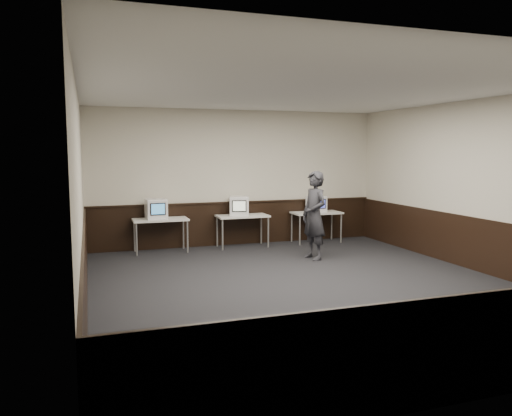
{
  "coord_description": "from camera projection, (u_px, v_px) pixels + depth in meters",
  "views": [
    {
      "loc": [
        -3.38,
        -7.42,
        2.25
      ],
      "look_at": [
        -0.34,
        1.6,
        1.15
      ],
      "focal_mm": 35.0,
      "sensor_mm": 36.0,
      "label": 1
    }
  ],
  "objects": [
    {
      "name": "emac_left",
      "position": [
        156.0,
        209.0,
        10.96
      ],
      "size": [
        0.46,
        0.5,
        0.44
      ],
      "rotation": [
        0.0,
        0.0,
        0.05
      ],
      "color": "white",
      "rests_on": "desk_left"
    },
    {
      "name": "desk_left",
      "position": [
        160.0,
        222.0,
        11.02
      ],
      "size": [
        1.2,
        0.6,
        0.75
      ],
      "color": "silver",
      "rests_on": "ground"
    },
    {
      "name": "wainscot_front",
      "position": [
        488.0,
        345.0,
        4.51
      ],
      "size": [
        6.98,
        0.04,
        1.0
      ],
      "primitive_type": "cube",
      "color": "black",
      "rests_on": "front_wall"
    },
    {
      "name": "left_wall",
      "position": [
        80.0,
        197.0,
        7.02
      ],
      "size": [
        0.0,
        8.0,
        8.0
      ],
      "primitive_type": "plane",
      "rotation": [
        1.57,
        0.0,
        1.57
      ],
      "color": "beige",
      "rests_on": "ground"
    },
    {
      "name": "person",
      "position": [
        314.0,
        215.0,
        10.3
      ],
      "size": [
        0.55,
        0.74,
        1.83
      ],
      "primitive_type": "imported",
      "rotation": [
        0.0,
        0.0,
        -1.38
      ],
      "color": "#26262C",
      "rests_on": "ground"
    },
    {
      "name": "wainscot_back",
      "position": [
        238.0,
        224.0,
        12.01
      ],
      "size": [
        6.98,
        0.04,
        1.0
      ],
      "primitive_type": "cube",
      "color": "black",
      "rests_on": "back_wall"
    },
    {
      "name": "desk_right",
      "position": [
        316.0,
        215.0,
        12.23
      ],
      "size": [
        1.2,
        0.6,
        0.75
      ],
      "color": "silver",
      "rests_on": "ground"
    },
    {
      "name": "floor",
      "position": [
        306.0,
        286.0,
        8.32
      ],
      "size": [
        8.0,
        8.0,
        0.0
      ],
      "primitive_type": "plane",
      "color": "black",
      "rests_on": "ground"
    },
    {
      "name": "wainscot_rail",
      "position": [
        238.0,
        202.0,
        11.93
      ],
      "size": [
        6.98,
        0.06,
        0.04
      ],
      "primitive_type": "cube",
      "color": "black",
      "rests_on": "wainscot_back"
    },
    {
      "name": "front_wall",
      "position": [
        497.0,
        225.0,
        4.37
      ],
      "size": [
        7.0,
        0.0,
        7.0
      ],
      "primitive_type": "plane",
      "rotation": [
        -1.57,
        0.0,
        0.0
      ],
      "color": "beige",
      "rests_on": "ground"
    },
    {
      "name": "emac_center",
      "position": [
        239.0,
        206.0,
        11.58
      ],
      "size": [
        0.55,
        0.56,
        0.44
      ],
      "rotation": [
        0.0,
        0.0,
        -0.28
      ],
      "color": "white",
      "rests_on": "desk_center"
    },
    {
      "name": "back_wall",
      "position": [
        237.0,
        178.0,
        11.9
      ],
      "size": [
        7.0,
        0.0,
        7.0
      ],
      "primitive_type": "plane",
      "rotation": [
        1.57,
        0.0,
        0.0
      ],
      "color": "beige",
      "rests_on": "ground"
    },
    {
      "name": "emac_right",
      "position": [
        316.0,
        204.0,
        12.23
      ],
      "size": [
        0.41,
        0.44,
        0.39
      ],
      "rotation": [
        0.0,
        0.0,
        0.05
      ],
      "color": "white",
      "rests_on": "desk_right"
    },
    {
      "name": "ceiling",
      "position": [
        308.0,
        91.0,
        7.95
      ],
      "size": [
        8.0,
        8.0,
        0.0
      ],
      "primitive_type": "plane",
      "rotation": [
        3.14,
        0.0,
        0.0
      ],
      "color": "white",
      "rests_on": "back_wall"
    },
    {
      "name": "desk_center",
      "position": [
        243.0,
        218.0,
        11.63
      ],
      "size": [
        1.2,
        0.6,
        0.75
      ],
      "color": "silver",
      "rests_on": "ground"
    },
    {
      "name": "right_wall",
      "position": [
        480.0,
        186.0,
        9.24
      ],
      "size": [
        0.0,
        8.0,
        8.0
      ],
      "primitive_type": "plane",
      "rotation": [
        1.57,
        0.0,
        -1.57
      ],
      "color": "beige",
      "rests_on": "ground"
    },
    {
      "name": "wainscot_right",
      "position": [
        476.0,
        244.0,
        9.36
      ],
      "size": [
        0.04,
        7.98,
        1.0
      ],
      "primitive_type": "cube",
      "color": "black",
      "rests_on": "right_wall"
    },
    {
      "name": "wainscot_left",
      "position": [
        85.0,
        273.0,
        7.15
      ],
      "size": [
        0.04,
        7.98,
        1.0
      ],
      "primitive_type": "cube",
      "color": "black",
      "rests_on": "left_wall"
    }
  ]
}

